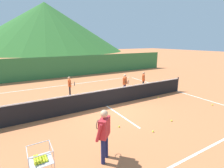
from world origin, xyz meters
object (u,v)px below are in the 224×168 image
object	(u,v)px
student_1	(125,82)
tennis_ball_3	(212,105)
tennis_ball_6	(158,97)
instructor	(104,131)
ball_cart	(40,159)
student_2	(143,79)
tennis_ball_7	(119,127)
tennis_net	(107,98)
tennis_ball_4	(172,121)
student_0	(70,84)
tennis_ball_5	(153,131)

from	to	relation	value
student_1	tennis_ball_3	distance (m)	5.35
tennis_ball_3	tennis_ball_6	distance (m)	3.01
instructor	ball_cart	bearing A→B (deg)	174.41
student_2	tennis_ball_6	bearing A→B (deg)	-104.22
tennis_ball_6	tennis_ball_7	distance (m)	4.64
student_1	ball_cart	xyz separation A→B (m)	(-6.14, -5.14, -0.22)
tennis_net	ball_cart	size ratio (longest dim) A/B	12.98
student_2	tennis_ball_7	world-z (taller)	student_2
instructor	student_2	xyz separation A→B (m)	(6.21, 5.54, -0.20)
tennis_net	tennis_ball_4	distance (m)	3.55
student_0	student_2	size ratio (longest dim) A/B	0.97
tennis_ball_5	tennis_ball_7	world-z (taller)	same
ball_cart	tennis_ball_5	world-z (taller)	ball_cart
student_0	ball_cart	xyz separation A→B (m)	(-2.76, -6.63, -0.17)
ball_cart	tennis_ball_4	size ratio (longest dim) A/B	13.22
student_0	student_2	world-z (taller)	student_2
tennis_ball_6	tennis_ball_7	xyz separation A→B (m)	(-4.21, -1.96, 0.00)
tennis_ball_3	tennis_ball_6	size ratio (longest dim) A/B	1.00
student_0	tennis_ball_4	world-z (taller)	student_0
student_0	student_2	xyz separation A→B (m)	(5.22, -1.26, 0.02)
tennis_ball_3	tennis_ball_4	world-z (taller)	same
tennis_net	tennis_ball_4	bearing A→B (deg)	-62.28
student_1	student_2	bearing A→B (deg)	7.27
student_2	ball_cart	distance (m)	9.62
tennis_net	instructor	xyz separation A→B (m)	(-2.17, -3.85, 0.48)
tennis_ball_4	tennis_ball_6	distance (m)	3.28
tennis_ball_4	student_1	bearing A→B (deg)	82.85
tennis_ball_5	tennis_ball_3	bearing A→B (deg)	5.61
student_0	tennis_ball_4	distance (m)	6.72
tennis_ball_6	tennis_ball_7	bearing A→B (deg)	-155.08
student_2	instructor	bearing A→B (deg)	-138.26
student_2	tennis_ball_4	world-z (taller)	student_2
tennis_ball_6	student_2	bearing A→B (deg)	75.78
ball_cart	tennis_net	bearing A→B (deg)	43.13
student_1	tennis_ball_7	world-z (taller)	student_1
student_1	tennis_ball_4	size ratio (longest dim) A/B	19.86
tennis_ball_3	tennis_ball_5	distance (m)	4.98
student_2	student_1	bearing A→B (deg)	-172.73
tennis_ball_3	tennis_ball_5	bearing A→B (deg)	-174.39
tennis_ball_5	instructor	bearing A→B (deg)	-169.18
student_0	tennis_ball_6	bearing A→B (deg)	-35.77
instructor	student_1	distance (m)	6.89
tennis_net	ball_cart	bearing A→B (deg)	-136.87
tennis_ball_6	ball_cart	bearing A→B (deg)	-156.33
tennis_ball_7	student_1	bearing A→B (deg)	52.79
tennis_net	tennis_ball_7	xyz separation A→B (m)	(-0.70, -2.38, -0.47)
tennis_net	tennis_ball_7	size ratio (longest dim) A/B	171.65
instructor	student_1	world-z (taller)	instructor
tennis_net	student_1	distance (m)	2.67
student_0	student_1	bearing A→B (deg)	-23.84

